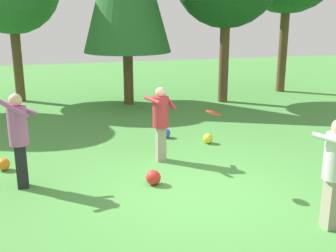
# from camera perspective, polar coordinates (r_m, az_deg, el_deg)

# --- Properties ---
(ground_plane) EXTENTS (40.00, 40.00, 0.00)m
(ground_plane) POSITION_cam_1_polar(r_m,az_deg,el_deg) (7.55, 4.21, -8.91)
(ground_plane) COLOR #4C9342
(person_thrower) EXTENTS (0.66, 0.66, 1.83)m
(person_thrower) POSITION_cam_1_polar(r_m,az_deg,el_deg) (6.43, 21.88, -4.94)
(person_thrower) COLOR gray
(person_thrower) RESTS_ON ground_plane
(person_catcher) EXTENTS (0.62, 0.66, 1.60)m
(person_catcher) POSITION_cam_1_polar(r_m,az_deg,el_deg) (8.75, -1.01, 1.12)
(person_catcher) COLOR gray
(person_catcher) RESTS_ON ground_plane
(person_bystander) EXTENTS (0.69, 0.62, 1.74)m
(person_bystander) POSITION_cam_1_polar(r_m,az_deg,el_deg) (7.82, -19.76, -0.85)
(person_bystander) COLOR black
(person_bystander) RESTS_ON ground_plane
(frisbee) EXTENTS (0.37, 0.37, 0.13)m
(frisbee) POSITION_cam_1_polar(r_m,az_deg,el_deg) (7.31, 6.20, 1.79)
(frisbee) COLOR red
(ball_blue) EXTENTS (0.24, 0.24, 0.24)m
(ball_blue) POSITION_cam_1_polar(r_m,az_deg,el_deg) (10.57, -0.32, -0.98)
(ball_blue) COLOR blue
(ball_blue) RESTS_ON ground_plane
(ball_yellow) EXTENTS (0.25, 0.25, 0.25)m
(ball_yellow) POSITION_cam_1_polar(r_m,az_deg,el_deg) (10.17, 5.48, -1.71)
(ball_yellow) COLOR yellow
(ball_yellow) RESTS_ON ground_plane
(ball_orange) EXTENTS (0.25, 0.25, 0.25)m
(ball_orange) POSITION_cam_1_polar(r_m,az_deg,el_deg) (9.07, -21.54, -4.89)
(ball_orange) COLOR orange
(ball_orange) RESTS_ON ground_plane
(ball_red) EXTENTS (0.28, 0.28, 0.28)m
(ball_red) POSITION_cam_1_polar(r_m,az_deg,el_deg) (7.77, -2.01, -7.04)
(ball_red) COLOR red
(ball_red) RESTS_ON ground_plane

